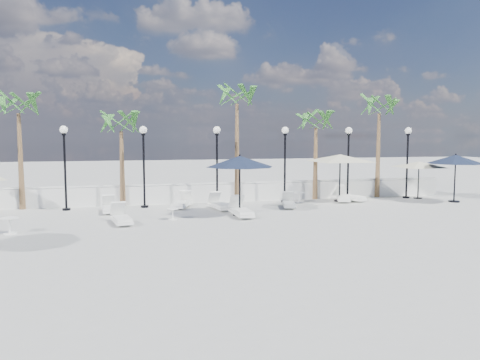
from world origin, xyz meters
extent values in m
plane|color=#A8A8A3|center=(0.00, 0.00, 0.00)|extent=(100.00, 100.00, 0.00)
cube|color=silver|center=(0.00, 7.50, 0.45)|extent=(26.00, 0.30, 0.90)
cube|color=silver|center=(0.00, 7.50, 0.97)|extent=(26.00, 0.12, 0.08)
cylinder|color=black|center=(-7.00, 6.50, 0.05)|extent=(0.36, 0.36, 0.10)
cylinder|color=black|center=(-7.00, 6.50, 1.75)|extent=(0.10, 0.10, 3.50)
cylinder|color=black|center=(-7.00, 6.50, 3.45)|extent=(0.18, 0.18, 0.10)
sphere|color=white|center=(-7.00, 6.50, 3.66)|extent=(0.36, 0.36, 0.36)
cylinder|color=black|center=(-3.50, 6.50, 0.05)|extent=(0.36, 0.36, 0.10)
cylinder|color=black|center=(-3.50, 6.50, 1.75)|extent=(0.10, 0.10, 3.50)
cylinder|color=black|center=(-3.50, 6.50, 3.45)|extent=(0.18, 0.18, 0.10)
sphere|color=white|center=(-3.50, 6.50, 3.66)|extent=(0.36, 0.36, 0.36)
cylinder|color=black|center=(0.00, 6.50, 0.05)|extent=(0.36, 0.36, 0.10)
cylinder|color=black|center=(0.00, 6.50, 1.75)|extent=(0.10, 0.10, 3.50)
cylinder|color=black|center=(0.00, 6.50, 3.45)|extent=(0.18, 0.18, 0.10)
sphere|color=white|center=(0.00, 6.50, 3.66)|extent=(0.36, 0.36, 0.36)
cylinder|color=black|center=(3.50, 6.50, 0.05)|extent=(0.36, 0.36, 0.10)
cylinder|color=black|center=(3.50, 6.50, 1.75)|extent=(0.10, 0.10, 3.50)
cylinder|color=black|center=(3.50, 6.50, 3.45)|extent=(0.18, 0.18, 0.10)
sphere|color=white|center=(3.50, 6.50, 3.66)|extent=(0.36, 0.36, 0.36)
cylinder|color=black|center=(7.00, 6.50, 0.05)|extent=(0.36, 0.36, 0.10)
cylinder|color=black|center=(7.00, 6.50, 1.75)|extent=(0.10, 0.10, 3.50)
cylinder|color=black|center=(7.00, 6.50, 3.45)|extent=(0.18, 0.18, 0.10)
sphere|color=white|center=(7.00, 6.50, 3.66)|extent=(0.36, 0.36, 0.36)
cylinder|color=black|center=(10.50, 6.50, 0.05)|extent=(0.36, 0.36, 0.10)
cylinder|color=black|center=(10.50, 6.50, 1.75)|extent=(0.10, 0.10, 3.50)
cylinder|color=black|center=(10.50, 6.50, 3.45)|extent=(0.18, 0.18, 0.10)
sphere|color=white|center=(10.50, 6.50, 3.66)|extent=(0.36, 0.36, 0.36)
cone|color=brown|center=(-9.00, 7.30, 2.20)|extent=(0.28, 0.28, 4.40)
cone|color=brown|center=(-4.50, 7.30, 1.80)|extent=(0.28, 0.28, 3.60)
cone|color=brown|center=(1.20, 7.30, 2.50)|extent=(0.28, 0.28, 5.00)
cone|color=brown|center=(5.50, 7.30, 1.90)|extent=(0.28, 0.28, 3.80)
cone|color=brown|center=(9.20, 7.30, 2.30)|extent=(0.28, 0.28, 4.60)
cube|color=white|center=(-4.55, 2.48, 0.15)|extent=(0.91, 1.89, 0.10)
cube|color=white|center=(-4.51, 2.24, 0.25)|extent=(0.77, 1.31, 0.10)
cube|color=white|center=(-4.68, 3.21, 0.51)|extent=(0.63, 0.52, 0.57)
cube|color=white|center=(-5.09, 5.35, 0.14)|extent=(0.69, 1.74, 0.09)
cube|color=white|center=(-5.07, 5.12, 0.24)|extent=(0.61, 1.18, 0.09)
cube|color=white|center=(-5.14, 6.03, 0.48)|extent=(0.56, 0.44, 0.53)
cube|color=white|center=(-1.79, 5.95, 0.14)|extent=(1.25, 1.88, 0.10)
cube|color=white|center=(-1.89, 5.73, 0.25)|extent=(0.98, 1.33, 0.10)
cube|color=white|center=(-1.51, 6.62, 0.50)|extent=(0.68, 0.61, 0.56)
cube|color=white|center=(0.33, 2.95, 0.16)|extent=(0.69, 1.96, 0.11)
cube|color=white|center=(0.34, 2.69, 0.27)|extent=(0.64, 1.33, 0.11)
cube|color=white|center=(0.32, 3.74, 0.55)|extent=(0.62, 0.47, 0.61)
cube|color=white|center=(-0.18, 4.97, 0.15)|extent=(0.89, 1.87, 0.10)
cube|color=white|center=(-0.14, 4.73, 0.25)|extent=(0.76, 1.29, 0.10)
cube|color=white|center=(-0.30, 5.69, 0.51)|extent=(0.63, 0.51, 0.56)
cube|color=white|center=(6.55, 6.09, 0.15)|extent=(1.25, 1.92, 0.10)
cube|color=white|center=(6.45, 5.86, 0.26)|extent=(0.99, 1.35, 0.10)
cube|color=white|center=(6.82, 6.77, 0.51)|extent=(0.69, 0.61, 0.57)
cube|color=white|center=(3.12, 4.84, 0.13)|extent=(0.95, 1.71, 0.09)
cube|color=white|center=(3.06, 4.62, 0.23)|extent=(0.78, 1.19, 0.09)
cube|color=white|center=(3.29, 5.47, 0.46)|extent=(0.59, 0.50, 0.51)
cube|color=white|center=(6.93, 6.20, 0.15)|extent=(1.31, 1.95, 0.10)
cube|color=white|center=(7.03, 5.97, 0.26)|extent=(1.03, 1.38, 0.10)
cube|color=white|center=(6.63, 6.89, 0.52)|extent=(0.71, 0.64, 0.58)
cylinder|color=white|center=(-8.28, 1.50, 0.02)|extent=(0.45, 0.45, 0.03)
cylinder|color=white|center=(-8.28, 1.50, 0.27)|extent=(0.07, 0.07, 0.54)
cylinder|color=white|center=(-8.28, 1.50, 0.55)|extent=(0.59, 0.59, 0.03)
cylinder|color=white|center=(-2.53, 2.92, 0.01)|extent=(0.36, 0.36, 0.03)
cylinder|color=white|center=(-2.53, 2.92, 0.22)|extent=(0.05, 0.05, 0.43)
cylinder|color=white|center=(-2.53, 2.92, 0.44)|extent=(0.47, 0.47, 0.03)
cylinder|color=white|center=(4.18, 6.20, 0.02)|extent=(0.43, 0.43, 0.03)
cylinder|color=white|center=(4.18, 6.20, 0.26)|extent=(0.06, 0.06, 0.52)
cylinder|color=white|center=(4.18, 6.20, 0.53)|extent=(0.56, 0.56, 0.03)
cylinder|color=black|center=(0.34, 3.27, 0.03)|extent=(0.58, 0.58, 0.06)
cylinder|color=black|center=(0.34, 3.27, 1.25)|extent=(0.07, 0.07, 2.49)
cone|color=black|center=(0.34, 3.27, 2.30)|extent=(2.91, 2.91, 0.47)
sphere|color=black|center=(0.34, 3.27, 2.56)|extent=(0.08, 0.08, 0.08)
cylinder|color=black|center=(12.00, 4.57, 0.03)|extent=(0.55, 0.55, 0.06)
cylinder|color=black|center=(12.00, 4.57, 1.19)|extent=(0.07, 0.07, 2.37)
cone|color=black|center=(12.00, 4.57, 2.20)|extent=(2.77, 2.77, 0.45)
sphere|color=black|center=(12.00, 4.57, 2.44)|extent=(0.08, 0.08, 0.08)
cylinder|color=black|center=(6.39, 6.20, 0.03)|extent=(0.54, 0.54, 0.06)
cylinder|color=black|center=(6.39, 6.20, 1.20)|extent=(0.07, 0.07, 2.40)
pyramid|color=#BCB595|center=(6.39, 6.20, 2.43)|extent=(5.32, 5.32, 0.37)
cylinder|color=black|center=(11.02, 6.20, 0.03)|extent=(0.46, 0.46, 0.05)
cylinder|color=black|center=(11.02, 6.20, 0.99)|extent=(0.06, 0.06, 1.98)
pyramid|color=#BCB595|center=(11.02, 6.20, 2.00)|extent=(4.29, 4.29, 0.31)
camera|label=1|loc=(-4.39, -15.86, 3.38)|focal=35.00mm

